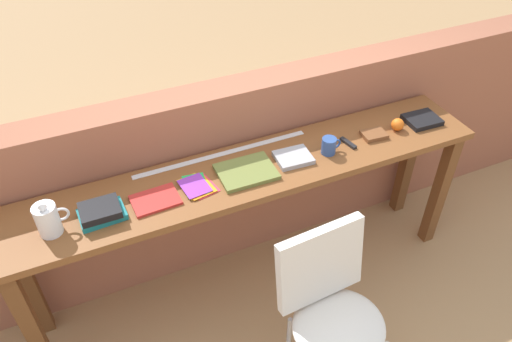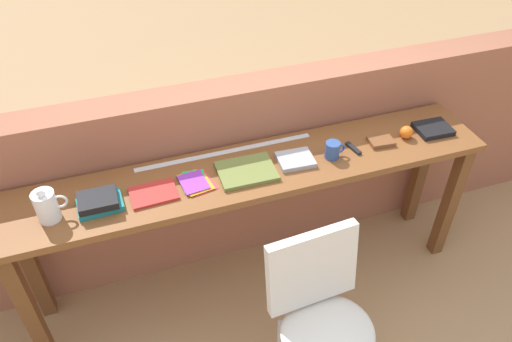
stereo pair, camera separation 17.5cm
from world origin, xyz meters
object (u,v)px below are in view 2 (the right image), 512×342
magazine_cycling (153,194)px  book_stack_leftmost (99,202)px  sports_ball_small (406,132)px  book_repair_rightmost (433,129)px  pamphlet_pile_colourful (196,182)px  mug (333,150)px  multitool_folded (353,148)px  chair_white_moulded (322,311)px  leather_journal_brown (381,141)px  pitcher_white (47,206)px  book_open_centre (247,171)px

magazine_cycling → book_stack_leftmost: bearing=178.9°
magazine_cycling → sports_ball_small: sports_ball_small is taller
book_repair_rightmost → pamphlet_pile_colourful: bearing=-177.3°
mug → sports_ball_small: (0.45, 0.03, -0.01)m
pamphlet_pile_colourful → multitool_folded: multitool_folded is taller
book_stack_leftmost → chair_white_moulded: bearing=-36.0°
multitool_folded → book_repair_rightmost: size_ratio=0.58×
book_stack_leftmost → book_repair_rightmost: 1.80m
chair_white_moulded → pamphlet_pile_colourful: pamphlet_pile_colourful is taller
magazine_cycling → leather_journal_brown: 1.23m
pamphlet_pile_colourful → leather_journal_brown: size_ratio=1.49×
leather_journal_brown → pitcher_white: bearing=-174.2°
pamphlet_pile_colourful → multitool_folded: 0.85m
chair_white_moulded → multitool_folded: 0.86m
book_repair_rightmost → mug: bearing=-174.7°
mug → book_repair_rightmost: bearing=2.9°
chair_white_moulded → book_stack_leftmost: size_ratio=4.26×
sports_ball_small → mug: bearing=-176.8°
sports_ball_small → book_repair_rightmost: size_ratio=0.37×
pamphlet_pile_colourful → sports_ball_small: 1.17m
pitcher_white → book_stack_leftmost: pitcher_white is taller
mug → sports_ball_small: size_ratio=1.57×
chair_white_moulded → leather_journal_brown: bearing=46.8°
chair_white_moulded → pamphlet_pile_colourful: (-0.41, 0.65, 0.36)m
multitool_folded → sports_ball_small: bearing=0.9°
pitcher_white → book_stack_leftmost: size_ratio=0.88×
magazine_cycling → multitool_folded: (1.06, 0.01, 0.00)m
magazine_cycling → book_repair_rightmost: bearing=-1.5°
mug → multitool_folded: (0.13, 0.02, -0.04)m
chair_white_moulded → pitcher_white: size_ratio=4.85×
mug → book_open_centre: bearing=177.5°
book_open_centre → pamphlet_pile_colourful: bearing=-179.7°
chair_white_moulded → magazine_cycling: size_ratio=4.09×
book_stack_leftmost → mug: bearing=-0.1°
chair_white_moulded → book_stack_leftmost: book_stack_leftmost is taller
chair_white_moulded → book_stack_leftmost: 1.13m
pitcher_white → magazine_cycling: (0.46, 0.01, -0.07)m
book_stack_leftmost → multitool_folded: (1.31, 0.02, -0.02)m
pamphlet_pile_colourful → sports_ball_small: size_ratio=2.75×
pitcher_white → sports_ball_small: pitcher_white is taller
chair_white_moulded → book_open_centre: bearing=103.1°
mug → sports_ball_small: mug is taller
book_stack_leftmost → pamphlet_pile_colourful: (0.46, 0.02, -0.02)m
chair_white_moulded → mug: size_ratio=8.10×
chair_white_moulded → mug: mug is taller
pamphlet_pile_colourful → book_repair_rightmost: (1.35, 0.01, 0.01)m
sports_ball_small → pitcher_white: bearing=-179.2°
mug → book_stack_leftmost: bearing=179.9°
book_open_centre → leather_journal_brown: bearing=1.6°
pamphlet_pile_colourful → mug: size_ratio=1.76×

